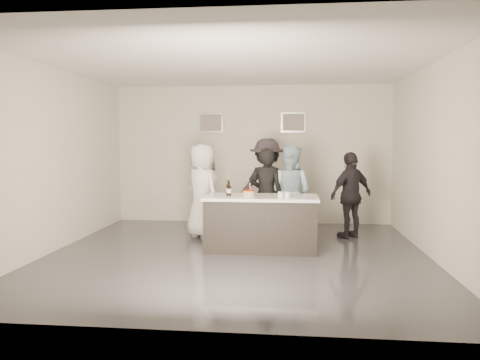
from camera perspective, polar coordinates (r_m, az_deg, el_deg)
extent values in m
plane|color=#3D3D42|center=(7.50, -0.40, -9.11)|extent=(6.00, 6.00, 0.00)
plane|color=white|center=(7.38, -0.42, 14.13)|extent=(6.00, 6.00, 0.00)
cube|color=beige|center=(10.27, 1.46, 3.12)|extent=(6.00, 0.04, 3.00)
cube|color=beige|center=(4.32, -4.85, 0.73)|extent=(6.00, 0.04, 3.00)
cube|color=beige|center=(8.19, -21.79, 2.33)|extent=(0.04, 6.00, 3.00)
cube|color=beige|center=(7.57, 22.81, 2.12)|extent=(0.04, 6.00, 3.00)
cube|color=#B2B2B7|center=(10.36, -3.55, 7.00)|extent=(0.54, 0.04, 0.44)
cube|color=#B2B2B7|center=(10.21, 6.53, 7.01)|extent=(0.54, 0.04, 0.44)
cube|color=white|center=(7.76, 2.58, -5.25)|extent=(1.86, 0.86, 0.90)
cylinder|color=orange|center=(7.63, 1.04, -1.71)|extent=(0.20, 0.20, 0.08)
cylinder|color=black|center=(7.81, -1.44, -0.88)|extent=(0.07, 0.07, 0.26)
cylinder|color=black|center=(7.65, -1.35, -1.00)|extent=(0.07, 0.07, 0.26)
cube|color=#C58912|center=(7.62, 5.37, -1.73)|extent=(0.19, 0.19, 0.08)
cube|color=pink|center=(7.39, -0.21, -2.20)|extent=(0.24, 0.08, 0.01)
imported|color=black|center=(8.41, 3.17, -1.81)|extent=(0.61, 0.41, 1.67)
imported|color=#A3C5D5|center=(8.59, 6.07, -1.51)|extent=(1.03, 0.94, 1.72)
imported|color=silver|center=(8.73, -4.66, -1.31)|extent=(1.00, 1.00, 1.75)
imported|color=black|center=(8.90, 13.38, -1.80)|extent=(0.99, 0.87, 1.60)
imported|color=#28242A|center=(9.15, 3.31, -0.72)|extent=(1.34, 1.01, 1.85)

